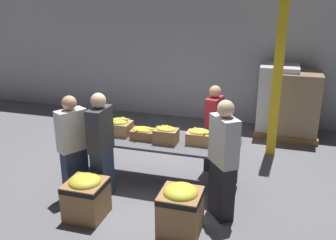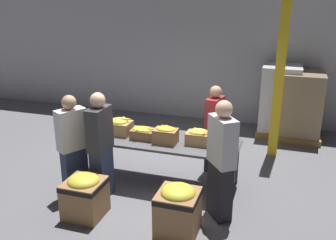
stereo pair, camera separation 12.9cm
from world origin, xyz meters
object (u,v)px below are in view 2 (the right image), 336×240
at_px(sorting_table, 156,142).
at_px(banana_box_4, 199,136).
at_px(donation_bin_1, 178,208).
at_px(banana_box_3, 166,135).
at_px(donation_bin_0, 85,194).
at_px(volunteer_3, 73,147).
at_px(volunteer_2, 214,129).
at_px(pallet_stack_0, 280,101).
at_px(volunteer_0, 221,162).
at_px(support_pillar, 281,57).
at_px(banana_box_1, 120,126).
at_px(volunteer_1, 101,147).
at_px(banana_box_0, 96,122).
at_px(pallet_stack_1, 298,106).
at_px(banana_box_5, 224,138).
at_px(banana_box_2, 143,133).

distance_m(sorting_table, banana_box_4, 0.76).
bearing_deg(donation_bin_1, banana_box_3, 115.25).
height_order(banana_box_4, donation_bin_0, banana_box_4).
relative_size(sorting_table, banana_box_3, 7.28).
xyz_separation_m(banana_box_4, volunteer_3, (-1.86, -0.81, -0.10)).
distance_m(volunteer_2, pallet_stack_0, 2.50).
distance_m(volunteer_0, support_pillar, 2.86).
height_order(banana_box_4, volunteer_0, volunteer_0).
bearing_deg(banana_box_4, donation_bin_1, -88.32).
distance_m(sorting_table, banana_box_1, 0.72).
relative_size(volunteer_3, donation_bin_0, 2.51).
height_order(banana_box_1, volunteer_1, volunteer_1).
bearing_deg(banana_box_0, pallet_stack_1, 40.00).
bearing_deg(pallet_stack_0, pallet_stack_1, -8.73).
relative_size(sorting_table, volunteer_2, 1.74).
distance_m(banana_box_1, donation_bin_0, 1.48).
xyz_separation_m(banana_box_5, pallet_stack_0, (0.77, 3.03, -0.15)).
bearing_deg(volunteer_2, banana_box_2, -40.33).
height_order(banana_box_5, volunteer_2, volunteer_2).
xyz_separation_m(sorting_table, volunteer_2, (0.84, 0.81, 0.05)).
bearing_deg(pallet_stack_0, volunteer_3, -128.10).
bearing_deg(pallet_stack_1, pallet_stack_0, 171.27).
bearing_deg(banana_box_4, volunteer_2, 82.52).
bearing_deg(pallet_stack_0, support_pillar, -91.64).
xyz_separation_m(donation_bin_0, donation_bin_1, (1.43, 0.00, 0.03)).
bearing_deg(volunteer_3, volunteer_0, -58.22).
relative_size(banana_box_0, volunteer_1, 0.23).
height_order(banana_box_1, volunteer_0, volunteer_0).
distance_m(banana_box_3, pallet_stack_0, 3.60).
distance_m(banana_box_2, volunteer_2, 1.35).
relative_size(banana_box_5, pallet_stack_1, 0.27).
xyz_separation_m(banana_box_5, pallet_stack_1, (1.17, 2.97, -0.21)).
height_order(banana_box_5, volunteer_0, volunteer_0).
height_order(banana_box_5, pallet_stack_1, pallet_stack_1).
relative_size(banana_box_2, banana_box_5, 1.00).
bearing_deg(support_pillar, banana_box_1, -144.91).
bearing_deg(volunteer_2, banana_box_0, -59.68).
distance_m(banana_box_1, support_pillar, 3.30).
bearing_deg(sorting_table, banana_box_5, 2.51).
height_order(banana_box_1, banana_box_2, banana_box_1).
bearing_deg(donation_bin_0, banana_box_3, 54.62).
relative_size(banana_box_3, volunteer_1, 0.22).
bearing_deg(banana_box_5, banana_box_4, -177.18).
bearing_deg(banana_box_0, banana_box_2, -8.10).
xyz_separation_m(banana_box_4, support_pillar, (1.13, 1.83, 1.07)).
distance_m(banana_box_4, donation_bin_1, 1.44).
distance_m(donation_bin_1, pallet_stack_1, 4.59).
bearing_deg(support_pillar, volunteer_1, -134.62).
bearing_deg(volunteer_1, banana_box_1, 3.42).
relative_size(volunteer_1, pallet_stack_1, 1.16).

